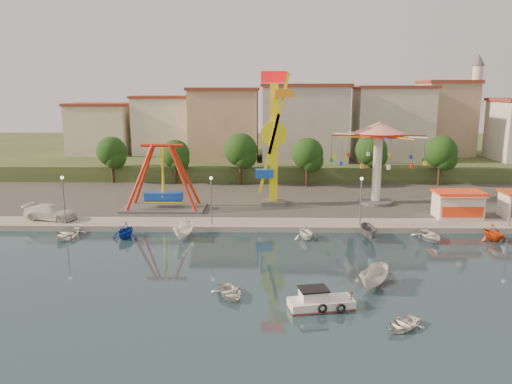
{
  "coord_description": "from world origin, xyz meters",
  "views": [
    {
      "loc": [
        -2.18,
        -39.11,
        15.15
      ],
      "look_at": [
        -3.23,
        14.0,
        4.0
      ],
      "focal_mm": 35.0,
      "sensor_mm": 36.0,
      "label": 1
    }
  ],
  "objects_px": {
    "van": "(51,212)",
    "pirate_ship_ride": "(163,179)",
    "wave_swinger": "(378,144)",
    "skiff": "(374,278)",
    "kamikaze_tower": "(275,142)",
    "cabin_motorboat": "(319,303)",
    "rowboat_a": "(230,292)"
  },
  "relations": [
    {
      "from": "pirate_ship_ride",
      "to": "wave_swinger",
      "type": "bearing_deg",
      "value": 7.88
    },
    {
      "from": "skiff",
      "to": "van",
      "type": "distance_m",
      "value": 36.95
    },
    {
      "from": "pirate_ship_ride",
      "to": "kamikaze_tower",
      "type": "distance_m",
      "value": 14.39
    },
    {
      "from": "wave_swinger",
      "to": "cabin_motorboat",
      "type": "height_order",
      "value": "wave_swinger"
    },
    {
      "from": "kamikaze_tower",
      "to": "cabin_motorboat",
      "type": "distance_m",
      "value": 30.29
    },
    {
      "from": "wave_swinger",
      "to": "cabin_motorboat",
      "type": "relative_size",
      "value": 2.43
    },
    {
      "from": "skiff",
      "to": "cabin_motorboat",
      "type": "bearing_deg",
      "value": -110.46
    },
    {
      "from": "cabin_motorboat",
      "to": "pirate_ship_ride",
      "type": "bearing_deg",
      "value": 109.96
    },
    {
      "from": "kamikaze_tower",
      "to": "skiff",
      "type": "height_order",
      "value": "kamikaze_tower"
    },
    {
      "from": "cabin_motorboat",
      "to": "rowboat_a",
      "type": "bearing_deg",
      "value": 152.11
    },
    {
      "from": "skiff",
      "to": "kamikaze_tower",
      "type": "bearing_deg",
      "value": 136.94
    },
    {
      "from": "kamikaze_tower",
      "to": "wave_swinger",
      "type": "height_order",
      "value": "kamikaze_tower"
    },
    {
      "from": "rowboat_a",
      "to": "cabin_motorboat",
      "type": "bearing_deg",
      "value": -39.51
    },
    {
      "from": "wave_swinger",
      "to": "van",
      "type": "bearing_deg",
      "value": -167.1
    },
    {
      "from": "rowboat_a",
      "to": "kamikaze_tower",
      "type": "bearing_deg",
      "value": 58.96
    },
    {
      "from": "van",
      "to": "skiff",
      "type": "bearing_deg",
      "value": -107.23
    },
    {
      "from": "cabin_motorboat",
      "to": "skiff",
      "type": "distance_m",
      "value": 5.87
    },
    {
      "from": "pirate_ship_ride",
      "to": "kamikaze_tower",
      "type": "relative_size",
      "value": 0.61
    },
    {
      "from": "van",
      "to": "pirate_ship_ride",
      "type": "bearing_deg",
      "value": -55.39
    },
    {
      "from": "pirate_ship_ride",
      "to": "skiff",
      "type": "distance_m",
      "value": 30.93
    },
    {
      "from": "pirate_ship_ride",
      "to": "kamikaze_tower",
      "type": "bearing_deg",
      "value": 11.46
    },
    {
      "from": "kamikaze_tower",
      "to": "cabin_motorboat",
      "type": "relative_size",
      "value": 3.46
    },
    {
      "from": "wave_swinger",
      "to": "cabin_motorboat",
      "type": "xyz_separation_m",
      "value": [
        -10.29,
        -29.97,
        -7.77
      ]
    },
    {
      "from": "pirate_ship_ride",
      "to": "wave_swinger",
      "type": "distance_m",
      "value": 26.99
    },
    {
      "from": "wave_swinger",
      "to": "skiff",
      "type": "distance_m",
      "value": 27.93
    },
    {
      "from": "skiff",
      "to": "van",
      "type": "bearing_deg",
      "value": -177.42
    },
    {
      "from": "pirate_ship_ride",
      "to": "skiff",
      "type": "xyz_separation_m",
      "value": [
        20.75,
        -22.66,
        -3.56
      ]
    },
    {
      "from": "pirate_ship_ride",
      "to": "cabin_motorboat",
      "type": "height_order",
      "value": "pirate_ship_ride"
    },
    {
      "from": "kamikaze_tower",
      "to": "pirate_ship_ride",
      "type": "bearing_deg",
      "value": -168.54
    },
    {
      "from": "pirate_ship_ride",
      "to": "wave_swinger",
      "type": "xyz_separation_m",
      "value": [
        26.46,
        3.66,
        3.8
      ]
    },
    {
      "from": "cabin_motorboat",
      "to": "van",
      "type": "xyz_separation_m",
      "value": [
        -27.92,
        21.22,
        1.03
      ]
    },
    {
      "from": "pirate_ship_ride",
      "to": "cabin_motorboat",
      "type": "relative_size",
      "value": 2.1
    }
  ]
}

